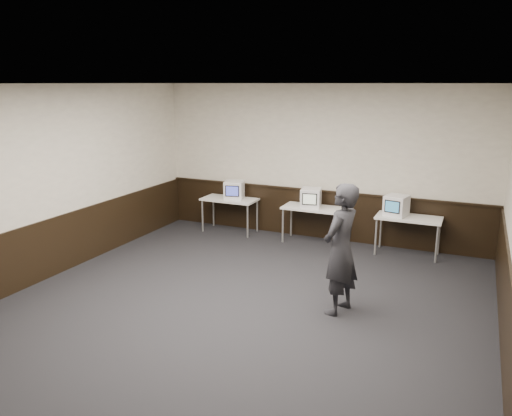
{
  "coord_description": "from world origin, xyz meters",
  "views": [
    {
      "loc": [
        2.97,
        -5.87,
        3.21
      ],
      "look_at": [
        -0.37,
        1.6,
        1.15
      ],
      "focal_mm": 35.0,
      "sensor_mm": 36.0,
      "label": 1
    }
  ],
  "objects_px": {
    "emac_center": "(311,198)",
    "emac_right": "(396,206)",
    "desk_left": "(230,202)",
    "desk_center": "(313,210)",
    "emac_left": "(234,190)",
    "desk_right": "(409,221)",
    "person": "(341,249)"
  },
  "relations": [
    {
      "from": "emac_center",
      "to": "emac_right",
      "type": "relative_size",
      "value": 0.97
    },
    {
      "from": "desk_left",
      "to": "emac_center",
      "type": "xyz_separation_m",
      "value": [
        1.87,
        -0.04,
        0.27
      ]
    },
    {
      "from": "desk_center",
      "to": "desk_left",
      "type": "bearing_deg",
      "value": 180.0
    },
    {
      "from": "desk_left",
      "to": "emac_left",
      "type": "relative_size",
      "value": 2.37
    },
    {
      "from": "desk_right",
      "to": "emac_left",
      "type": "height_order",
      "value": "emac_left"
    },
    {
      "from": "desk_left",
      "to": "person",
      "type": "xyz_separation_m",
      "value": [
        3.24,
        -2.93,
        0.26
      ]
    },
    {
      "from": "person",
      "to": "emac_right",
      "type": "bearing_deg",
      "value": -171.65
    },
    {
      "from": "emac_center",
      "to": "person",
      "type": "height_order",
      "value": "person"
    },
    {
      "from": "emac_left",
      "to": "person",
      "type": "height_order",
      "value": "person"
    },
    {
      "from": "desk_right",
      "to": "person",
      "type": "relative_size",
      "value": 0.64
    },
    {
      "from": "desk_center",
      "to": "emac_right",
      "type": "height_order",
      "value": "emac_right"
    },
    {
      "from": "desk_right",
      "to": "desk_center",
      "type": "bearing_deg",
      "value": 180.0
    },
    {
      "from": "desk_right",
      "to": "desk_left",
      "type": "bearing_deg",
      "value": 180.0
    },
    {
      "from": "desk_right",
      "to": "emac_left",
      "type": "bearing_deg",
      "value": 179.99
    },
    {
      "from": "emac_left",
      "to": "emac_right",
      "type": "relative_size",
      "value": 1.03
    },
    {
      "from": "desk_left",
      "to": "person",
      "type": "bearing_deg",
      "value": -42.1
    },
    {
      "from": "desk_center",
      "to": "person",
      "type": "height_order",
      "value": "person"
    },
    {
      "from": "desk_center",
      "to": "person",
      "type": "distance_m",
      "value": 3.24
    },
    {
      "from": "person",
      "to": "desk_left",
      "type": "bearing_deg",
      "value": -117.66
    },
    {
      "from": "desk_right",
      "to": "emac_left",
      "type": "relative_size",
      "value": 2.37
    },
    {
      "from": "desk_left",
      "to": "person",
      "type": "relative_size",
      "value": 0.64
    },
    {
      "from": "desk_left",
      "to": "emac_right",
      "type": "height_order",
      "value": "emac_right"
    },
    {
      "from": "desk_left",
      "to": "emac_right",
      "type": "relative_size",
      "value": 2.45
    },
    {
      "from": "desk_center",
      "to": "desk_right",
      "type": "xyz_separation_m",
      "value": [
        1.9,
        0.0,
        0.0
      ]
    },
    {
      "from": "person",
      "to": "desk_center",
      "type": "bearing_deg",
      "value": -140.93
    },
    {
      "from": "emac_left",
      "to": "person",
      "type": "relative_size",
      "value": 0.27
    },
    {
      "from": "emac_left",
      "to": "emac_right",
      "type": "xyz_separation_m",
      "value": [
        3.44,
        -0.01,
        -0.0
      ]
    },
    {
      "from": "desk_right",
      "to": "emac_right",
      "type": "xyz_separation_m",
      "value": [
        -0.24,
        -0.01,
        0.27
      ]
    },
    {
      "from": "desk_right",
      "to": "emac_left",
      "type": "xyz_separation_m",
      "value": [
        -3.69,
        0.0,
        0.27
      ]
    },
    {
      "from": "desk_left",
      "to": "emac_right",
      "type": "xyz_separation_m",
      "value": [
        3.56,
        -0.01,
        0.27
      ]
    },
    {
      "from": "emac_left",
      "to": "person",
      "type": "bearing_deg",
      "value": -58.06
    },
    {
      "from": "emac_center",
      "to": "person",
      "type": "distance_m",
      "value": 3.2
    }
  ]
}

